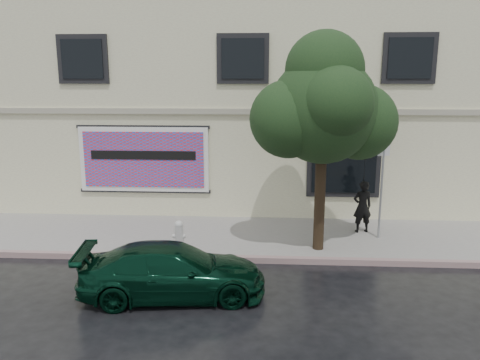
# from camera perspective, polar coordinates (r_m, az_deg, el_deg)

# --- Properties ---
(ground) EXTENTS (90.00, 90.00, 0.00)m
(ground) POSITION_cam_1_polar(r_m,az_deg,el_deg) (10.80, -1.13, -12.92)
(ground) COLOR black
(ground) RESTS_ON ground
(sidewalk) EXTENTS (20.00, 3.50, 0.15)m
(sidewalk) POSITION_cam_1_polar(r_m,az_deg,el_deg) (13.78, -0.06, -6.92)
(sidewalk) COLOR #9A9791
(sidewalk) RESTS_ON ground
(curb) EXTENTS (20.00, 0.18, 0.16)m
(curb) POSITION_cam_1_polar(r_m,az_deg,el_deg) (12.14, -0.57, -9.61)
(curb) COLOR gray
(curb) RESTS_ON ground
(building) EXTENTS (20.00, 8.12, 7.00)m
(building) POSITION_cam_1_polar(r_m,az_deg,el_deg) (18.79, 1.02, 8.86)
(building) COLOR #EBEABD
(building) RESTS_ON ground
(billboard) EXTENTS (4.30, 0.16, 2.20)m
(billboard) POSITION_cam_1_polar(r_m,az_deg,el_deg) (15.41, -11.65, 2.47)
(billboard) COLOR white
(billboard) RESTS_ON ground
(car) EXTENTS (4.12, 2.22, 1.14)m
(car) POSITION_cam_1_polar(r_m,az_deg,el_deg) (10.27, -8.20, -10.91)
(car) COLOR black
(car) RESTS_ON ground
(pedestrian) EXTENTS (0.63, 0.48, 1.55)m
(pedestrian) POSITION_cam_1_polar(r_m,az_deg,el_deg) (14.20, 14.69, -3.16)
(pedestrian) COLOR black
(pedestrian) RESTS_ON sidewalk
(umbrella) EXTENTS (0.95, 0.95, 0.66)m
(umbrella) POSITION_cam_1_polar(r_m,az_deg,el_deg) (13.95, 14.93, 1.22)
(umbrella) COLOR black
(umbrella) RESTS_ON pedestrian
(street_tree) EXTENTS (2.72, 2.72, 5.04)m
(street_tree) POSITION_cam_1_polar(r_m,az_deg,el_deg) (12.05, 10.09, 8.30)
(street_tree) COLOR #322516
(street_tree) RESTS_ON sidewalk
(fire_hydrant) EXTENTS (0.34, 0.32, 0.83)m
(fire_hydrant) POSITION_cam_1_polar(r_m,az_deg,el_deg) (12.44, -7.43, -6.82)
(fire_hydrant) COLOR beige
(fire_hydrant) RESTS_ON sidewalk
(sign_pole) EXTENTS (0.35, 0.11, 2.88)m
(sign_pole) POSITION_cam_1_polar(r_m,az_deg,el_deg) (13.60, 16.92, 0.08)
(sign_pole) COLOR #989CA0
(sign_pole) RESTS_ON sidewalk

